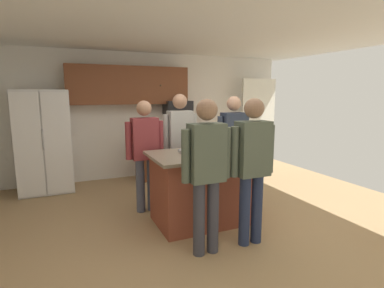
% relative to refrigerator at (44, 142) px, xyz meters
% --- Properties ---
extents(floor, '(7.04, 7.04, 0.00)m').
position_rel_refrigerator_xyz_m(floor, '(2.00, -2.38, -0.91)').
color(floor, tan).
rests_on(floor, ground).
extents(ceiling, '(7.04, 7.04, 0.00)m').
position_rel_refrigerator_xyz_m(ceiling, '(2.00, -2.38, 1.69)').
color(ceiling, white).
extents(back_wall, '(6.40, 0.10, 2.60)m').
position_rel_refrigerator_xyz_m(back_wall, '(2.00, 0.42, 0.39)').
color(back_wall, white).
rests_on(back_wall, ground).
extents(french_door_window_panel, '(0.90, 0.06, 2.00)m').
position_rel_refrigerator_xyz_m(french_door_window_panel, '(4.60, 0.02, 0.19)').
color(french_door_window_panel, white).
rests_on(french_door_window_panel, ground).
extents(cabinet_run_upper, '(2.40, 0.38, 0.75)m').
position_rel_refrigerator_xyz_m(cabinet_run_upper, '(1.60, 0.22, 1.01)').
color(cabinet_run_upper, brown).
extents(cabinet_run_lower, '(1.80, 0.63, 0.90)m').
position_rel_refrigerator_xyz_m(cabinet_run_lower, '(2.60, 0.10, -0.46)').
color(cabinet_run_lower, brown).
rests_on(cabinet_run_lower, ground).
extents(refrigerator, '(0.90, 0.76, 1.83)m').
position_rel_refrigerator_xyz_m(refrigerator, '(0.00, 0.00, 0.00)').
color(refrigerator, white).
rests_on(refrigerator, ground).
extents(microwave_over_range, '(0.56, 0.40, 0.32)m').
position_rel_refrigerator_xyz_m(microwave_over_range, '(2.60, 0.12, 0.54)').
color(microwave_over_range, black).
extents(kitchen_island, '(1.36, 0.95, 0.97)m').
position_rel_refrigerator_xyz_m(kitchen_island, '(2.01, -2.31, -0.42)').
color(kitchen_island, brown).
rests_on(kitchen_island, ground).
extents(person_guest_by_door, '(0.57, 0.23, 1.72)m').
position_rel_refrigerator_xyz_m(person_guest_by_door, '(2.82, -1.80, 0.08)').
color(person_guest_by_door, '#383842').
rests_on(person_guest_by_door, ground).
extents(person_guest_right, '(0.57, 0.22, 1.67)m').
position_rel_refrigerator_xyz_m(person_guest_right, '(1.41, -1.64, 0.05)').
color(person_guest_right, '#4C5166').
rests_on(person_guest_right, ground).
extents(person_elder_center, '(0.57, 0.23, 1.76)m').
position_rel_refrigerator_xyz_m(person_elder_center, '(2.03, -1.49, 0.11)').
color(person_elder_center, tan).
rests_on(person_elder_center, ground).
extents(person_host_foreground, '(0.57, 0.23, 1.72)m').
position_rel_refrigerator_xyz_m(person_host_foreground, '(2.29, -3.11, 0.08)').
color(person_host_foreground, '#232D4C').
rests_on(person_host_foreground, ground).
extents(person_guest_left, '(0.57, 0.23, 1.71)m').
position_rel_refrigerator_xyz_m(person_guest_left, '(1.70, -3.10, 0.08)').
color(person_guest_left, '#383842').
rests_on(person_guest_left, ground).
extents(glass_short_whisky, '(0.07, 0.07, 0.17)m').
position_rel_refrigerator_xyz_m(glass_short_whisky, '(2.51, -2.30, 0.14)').
color(glass_short_whisky, black).
rests_on(glass_short_whisky, kitchen_island).
extents(glass_stout_tall, '(0.06, 0.06, 0.14)m').
position_rel_refrigerator_xyz_m(glass_stout_tall, '(2.41, -2.60, 0.13)').
color(glass_stout_tall, black).
rests_on(glass_stout_tall, kitchen_island).
extents(glass_dark_ale, '(0.06, 0.06, 0.12)m').
position_rel_refrigerator_xyz_m(glass_dark_ale, '(2.39, -2.39, 0.12)').
color(glass_dark_ale, black).
rests_on(glass_dark_ale, kitchen_island).
extents(mug_blue_stoneware, '(0.13, 0.09, 0.09)m').
position_rel_refrigerator_xyz_m(mug_blue_stoneware, '(2.02, -2.58, 0.10)').
color(mug_blue_stoneware, white).
rests_on(mug_blue_stoneware, kitchen_island).
extents(serving_tray, '(0.44, 0.30, 0.04)m').
position_rel_refrigerator_xyz_m(serving_tray, '(1.97, -2.27, 0.08)').
color(serving_tray, '#B7B7BC').
rests_on(serving_tray, kitchen_island).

